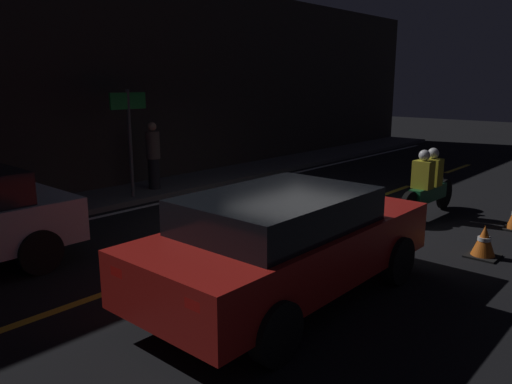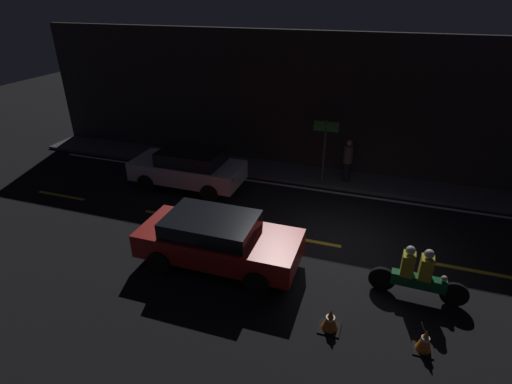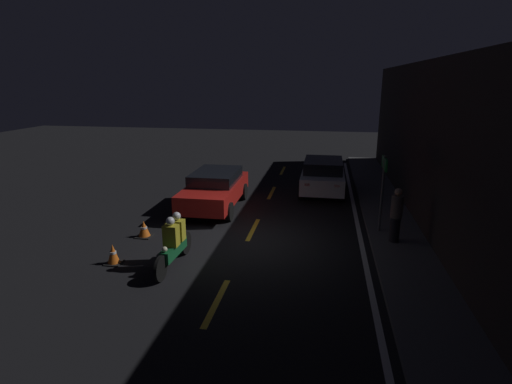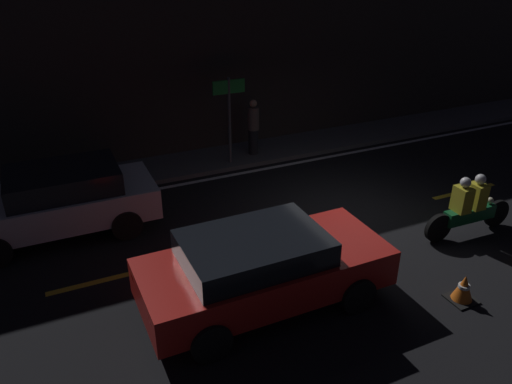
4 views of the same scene
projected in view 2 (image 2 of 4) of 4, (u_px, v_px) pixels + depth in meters
ground_plane at (341, 247)px, 11.50m from camera, size 56.00×56.00×0.00m
raised_curb at (358, 182)px, 15.25m from camera, size 28.00×1.66×0.12m
building_front at (368, 108)px, 14.90m from camera, size 28.00×0.30×5.33m
lane_dash_a at (61, 196)px, 14.35m from camera, size 2.00×0.14×0.01m
lane_dash_b at (172, 216)px, 13.07m from camera, size 2.00×0.14×0.01m
lane_dash_c at (307, 240)px, 11.79m from camera, size 2.00×0.14×0.01m
lane_dash_d at (475, 271)px, 10.50m from camera, size 2.00×0.14×0.01m
lane_solid_kerb at (354, 195)px, 14.36m from camera, size 25.20×0.14×0.01m
sedan_white at (189, 167)px, 14.67m from camera, size 4.10×1.90×1.47m
taxi_red at (217, 239)px, 10.48m from camera, size 4.26×1.93×1.40m
motorcycle at (417, 275)px, 9.35m from camera, size 2.26×0.38×1.39m
traffic_cone_near at (330, 320)px, 8.62m from camera, size 0.47×0.47×0.51m
traffic_cone_mid at (425, 340)px, 8.09m from camera, size 0.41×0.41×0.55m
pedestrian at (348, 161)px, 14.84m from camera, size 0.34×0.34×1.62m
shop_sign at (325, 139)px, 14.42m from camera, size 0.90×0.08×2.40m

